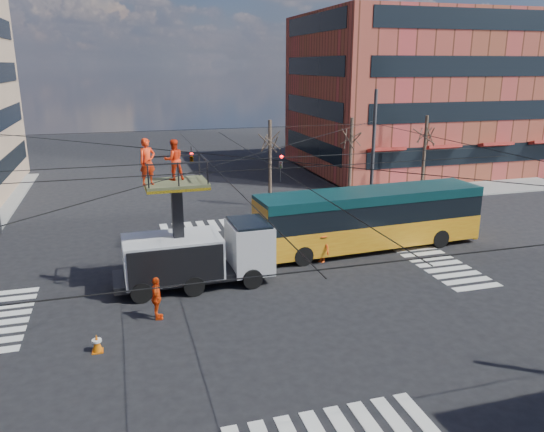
{
  "coord_description": "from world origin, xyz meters",
  "views": [
    {
      "loc": [
        -4.95,
        -21.03,
        9.57
      ],
      "look_at": [
        1.52,
        1.12,
        2.96
      ],
      "focal_mm": 35.0,
      "sensor_mm": 36.0,
      "label": 1
    }
  ],
  "objects_px": {
    "worker_ground": "(157,298)",
    "flagger": "(322,247)",
    "utility_truck": "(197,240)",
    "city_bus": "(370,218)",
    "traffic_cone": "(97,343)"
  },
  "relations": [
    {
      "from": "city_bus",
      "to": "worker_ground",
      "type": "distance_m",
      "value": 12.77
    },
    {
      "from": "utility_truck",
      "to": "flagger",
      "type": "bearing_deg",
      "value": 7.83
    },
    {
      "from": "traffic_cone",
      "to": "worker_ground",
      "type": "relative_size",
      "value": 0.38
    },
    {
      "from": "utility_truck",
      "to": "city_bus",
      "type": "bearing_deg",
      "value": 12.2
    },
    {
      "from": "utility_truck",
      "to": "worker_ground",
      "type": "distance_m",
      "value": 3.8
    },
    {
      "from": "utility_truck",
      "to": "traffic_cone",
      "type": "distance_m",
      "value": 6.71
    },
    {
      "from": "worker_ground",
      "to": "flagger",
      "type": "relative_size",
      "value": 1.08
    },
    {
      "from": "city_bus",
      "to": "worker_ground",
      "type": "bearing_deg",
      "value": -159.07
    },
    {
      "from": "flagger",
      "to": "worker_ground",
      "type": "bearing_deg",
      "value": -87.94
    },
    {
      "from": "traffic_cone",
      "to": "worker_ground",
      "type": "bearing_deg",
      "value": 41.14
    },
    {
      "from": "utility_truck",
      "to": "worker_ground",
      "type": "relative_size",
      "value": 4.09
    },
    {
      "from": "utility_truck",
      "to": "worker_ground",
      "type": "bearing_deg",
      "value": -126.23
    },
    {
      "from": "traffic_cone",
      "to": "worker_ground",
      "type": "xyz_separation_m",
      "value": [
        2.21,
        1.93,
        0.53
      ]
    },
    {
      "from": "traffic_cone",
      "to": "flagger",
      "type": "bearing_deg",
      "value": 29.06
    },
    {
      "from": "worker_ground",
      "to": "flagger",
      "type": "xyz_separation_m",
      "value": [
        8.41,
        3.97,
        -0.06
      ]
    }
  ]
}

